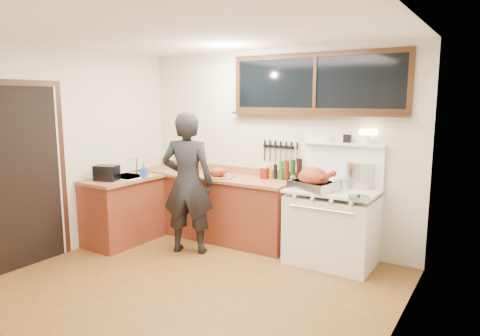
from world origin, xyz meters
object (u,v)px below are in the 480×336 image
Objects in this scene: man at (188,183)px; vintage_stove at (332,225)px; cutting_board at (218,174)px; roast_turkey at (314,181)px.

vintage_stove is at bearing 20.12° from man.
cutting_board is 1.38m from roast_turkey.
man reaches higher than roast_turkey.
cutting_board is at bearing 179.28° from roast_turkey.
man reaches higher than vintage_stove.
man is 3.67× the size of cutting_board.
roast_turkey is at bearing -0.72° from cutting_board.
vintage_stove is 2.75× the size of roast_turkey.
vintage_stove is at bearing 4.25° from cutting_board.
roast_turkey reaches higher than cutting_board.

